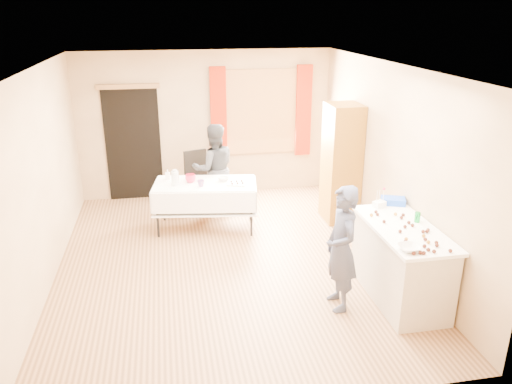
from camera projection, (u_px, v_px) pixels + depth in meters
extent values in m
cube|color=#9E7047|center=(227.00, 261.00, 6.86)|extent=(4.50, 5.50, 0.02)
cube|color=white|center=(223.00, 66.00, 5.95)|extent=(4.50, 5.50, 0.02)
cube|color=tan|center=(206.00, 125.00, 8.95)|extent=(4.50, 0.02, 2.60)
cube|color=tan|center=(270.00, 277.00, 3.86)|extent=(4.50, 0.02, 2.60)
cube|color=tan|center=(40.00, 181.00, 6.02)|extent=(0.02, 5.50, 2.60)
cube|color=tan|center=(390.00, 161.00, 6.79)|extent=(0.02, 5.50, 2.60)
cube|color=olive|center=(261.00, 112.00, 9.02)|extent=(1.32, 0.06, 1.52)
cube|color=white|center=(261.00, 112.00, 9.00)|extent=(1.20, 0.02, 1.40)
cube|color=#991B05|center=(219.00, 114.00, 8.84)|extent=(0.28, 0.06, 1.65)
cube|color=#991B05|center=(303.00, 111.00, 9.10)|extent=(0.28, 0.06, 1.65)
cube|color=black|center=(133.00, 145.00, 8.80)|extent=(0.95, 0.04, 2.00)
cube|color=olive|center=(128.00, 86.00, 8.42)|extent=(1.05, 0.06, 0.08)
cube|color=#8B5A18|center=(341.00, 163.00, 7.91)|extent=(0.50, 0.60, 1.89)
cube|color=beige|center=(400.00, 264.00, 5.86)|extent=(0.64, 1.42, 0.86)
cube|color=white|center=(404.00, 229.00, 5.70)|extent=(0.70, 1.48, 0.04)
cube|color=white|center=(205.00, 184.00, 7.64)|extent=(1.63, 0.98, 0.04)
cube|color=black|center=(200.00, 184.00, 8.53)|extent=(0.52, 0.52, 0.06)
cube|color=black|center=(196.00, 166.00, 8.60)|extent=(0.40, 0.17, 0.58)
imported|color=#2D314A|center=(341.00, 249.00, 5.57)|extent=(0.55, 0.37, 1.47)
imported|color=black|center=(214.00, 169.00, 8.27)|extent=(0.85, 0.71, 1.52)
cylinder|color=#108D30|center=(417.00, 217.00, 5.81)|extent=(0.08, 0.08, 0.12)
imported|color=white|center=(409.00, 248.00, 5.13)|extent=(0.23, 0.23, 0.05)
cube|color=white|center=(379.00, 204.00, 6.25)|extent=(0.18, 0.15, 0.08)
cube|color=blue|center=(393.00, 201.00, 6.36)|extent=(0.35, 0.29, 0.08)
cylinder|color=silver|center=(175.00, 178.00, 7.48)|extent=(0.12, 0.12, 0.22)
imported|color=red|center=(190.00, 178.00, 7.63)|extent=(0.17, 0.17, 0.12)
imported|color=red|center=(201.00, 183.00, 7.46)|extent=(0.12, 0.12, 0.10)
imported|color=white|center=(224.00, 179.00, 7.73)|extent=(0.26, 0.26, 0.05)
cube|color=white|center=(237.00, 184.00, 7.56)|extent=(0.33, 0.29, 0.02)
imported|color=white|center=(168.00, 174.00, 7.76)|extent=(0.08, 0.08, 0.16)
sphere|color=#3F2314|center=(406.00, 239.00, 5.35)|extent=(0.04, 0.04, 0.04)
sphere|color=black|center=(377.00, 214.00, 5.99)|extent=(0.04, 0.04, 0.04)
sphere|color=black|center=(427.00, 231.00, 5.54)|extent=(0.04, 0.04, 0.04)
sphere|color=black|center=(400.00, 231.00, 5.54)|extent=(0.04, 0.04, 0.04)
sphere|color=black|center=(428.00, 250.00, 5.11)|extent=(0.04, 0.04, 0.04)
sphere|color=black|center=(423.00, 231.00, 5.53)|extent=(0.04, 0.04, 0.04)
sphere|color=#3F2314|center=(424.00, 236.00, 5.43)|extent=(0.04, 0.04, 0.04)
sphere|color=black|center=(401.00, 218.00, 5.90)|extent=(0.04, 0.04, 0.04)
sphere|color=black|center=(412.00, 225.00, 5.69)|extent=(0.04, 0.04, 0.04)
sphere|color=black|center=(425.00, 239.00, 5.35)|extent=(0.04, 0.04, 0.04)
sphere|color=black|center=(424.00, 253.00, 5.05)|extent=(0.04, 0.04, 0.04)
sphere|color=black|center=(406.00, 241.00, 5.30)|extent=(0.04, 0.04, 0.04)
sphere|color=#3F2314|center=(395.00, 214.00, 6.00)|extent=(0.04, 0.04, 0.04)
sphere|color=black|center=(434.00, 251.00, 5.08)|extent=(0.04, 0.04, 0.04)
sphere|color=black|center=(376.00, 212.00, 6.07)|extent=(0.04, 0.04, 0.04)
sphere|color=black|center=(428.00, 230.00, 5.57)|extent=(0.04, 0.04, 0.04)
sphere|color=black|center=(436.00, 243.00, 5.27)|extent=(0.04, 0.04, 0.04)
sphere|color=black|center=(437.00, 245.00, 5.21)|extent=(0.04, 0.04, 0.04)
sphere|color=#3F2314|center=(428.00, 242.00, 5.28)|extent=(0.04, 0.04, 0.04)
sphere|color=black|center=(420.00, 253.00, 5.05)|extent=(0.04, 0.04, 0.04)
sphere|color=black|center=(409.00, 222.00, 5.77)|extent=(0.04, 0.04, 0.04)
sphere|color=black|center=(405.00, 227.00, 5.66)|extent=(0.04, 0.04, 0.04)
sphere|color=black|center=(384.00, 222.00, 5.79)|extent=(0.04, 0.04, 0.04)
sphere|color=black|center=(424.00, 246.00, 5.19)|extent=(0.04, 0.04, 0.04)
sphere|color=#3F2314|center=(371.00, 215.00, 5.98)|extent=(0.04, 0.04, 0.04)
sphere|color=black|center=(450.00, 251.00, 5.09)|extent=(0.04, 0.04, 0.04)
sphere|color=black|center=(403.00, 215.00, 5.98)|extent=(0.04, 0.04, 0.04)
sphere|color=black|center=(414.00, 253.00, 5.04)|extent=(0.04, 0.04, 0.04)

